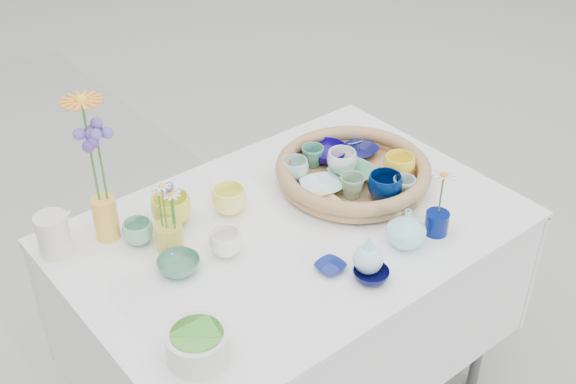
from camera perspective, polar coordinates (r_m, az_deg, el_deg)
wicker_tray at (r=2.21m, az=5.16°, el=1.54°), size 0.47×0.47×0.08m
tray_ceramic_0 at (r=2.30m, az=3.06°, el=3.08°), size 0.16×0.16×0.04m
tray_ceramic_1 at (r=2.33m, az=5.70°, el=3.24°), size 0.13×0.13×0.03m
tray_ceramic_2 at (r=2.22m, az=8.77°, el=1.99°), size 0.13×0.13×0.08m
tray_ceramic_3 at (r=2.21m, az=5.11°, el=1.45°), size 0.14×0.14×0.03m
tray_ceramic_4 at (r=2.12m, az=5.09°, el=0.44°), size 0.09×0.09×0.07m
tray_ceramic_5 at (r=2.15m, az=2.60°, el=0.39°), size 0.15×0.15×0.03m
tray_ceramic_6 at (r=2.19m, az=0.54°, el=1.81°), size 0.09×0.09×0.07m
tray_ceramic_7 at (r=2.23m, az=4.28°, el=2.39°), size 0.11×0.11×0.07m
tray_ceramic_8 at (r=2.40m, az=4.89°, el=4.17°), size 0.11×0.11×0.02m
tray_ceramic_9 at (r=2.12m, az=7.66°, el=0.40°), size 0.13×0.13×0.08m
tray_ceramic_10 at (r=2.08m, az=2.75°, el=-0.97°), size 0.11×0.11×0.02m
tray_ceramic_11 at (r=2.14m, az=9.14°, el=0.36°), size 0.09×0.09×0.06m
tray_ceramic_12 at (r=2.25m, az=1.96°, el=2.83°), size 0.09×0.09×0.07m
loose_ceramic_0 at (r=2.06m, az=-9.20°, el=-1.40°), size 0.12×0.12×0.09m
loose_ceramic_1 at (r=2.08m, az=-4.70°, el=-0.64°), size 0.12×0.12×0.08m
loose_ceramic_2 at (r=1.91m, az=-8.63°, el=-5.73°), size 0.13×0.13×0.04m
loose_ceramic_3 at (r=1.93m, az=-4.95°, el=-4.04°), size 0.10×0.10×0.07m
loose_ceramic_4 at (r=1.89m, az=3.37°, el=-5.94°), size 0.08×0.08×0.02m
loose_ceramic_5 at (r=2.01m, az=-11.77°, el=-3.13°), size 0.08×0.08×0.07m
loose_ceramic_6 at (r=1.87m, az=6.57°, el=-6.52°), size 0.10×0.10×0.03m
fluted_bowl at (r=1.67m, az=-7.13°, el=-11.92°), size 0.19×0.19×0.08m
bud_vase_paleblue at (r=1.87m, az=6.38°, el=-4.79°), size 0.09×0.09×0.12m
bud_vase_seafoam at (r=1.97m, az=9.35°, el=-2.80°), size 0.13×0.13×0.11m
bud_vase_cobalt at (r=2.04m, az=11.67°, el=-2.40°), size 0.09×0.09×0.07m
single_daisy at (r=2.00m, az=12.01°, el=-0.14°), size 0.09×0.09×0.14m
tall_vase_yellow at (r=2.03m, az=-14.20°, el=-2.00°), size 0.07×0.07×0.13m
gerbera at (r=1.91m, az=-15.32°, el=3.06°), size 0.15×0.15×0.32m
hydrangea at (r=1.94m, az=-14.48°, el=1.89°), size 0.09×0.09×0.28m
white_pitcher at (r=2.02m, az=-18.03°, el=-3.22°), size 0.13×0.09×0.12m
daisy_cup at (r=1.96m, az=-9.35°, el=-3.55°), size 0.09×0.09×0.08m
daisy_posy at (r=1.90m, az=-9.45°, el=-0.87°), size 0.08×0.08×0.14m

